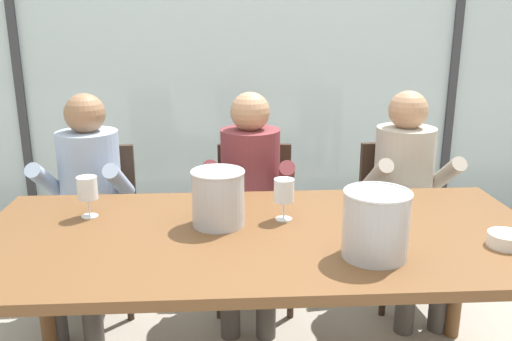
{
  "coord_description": "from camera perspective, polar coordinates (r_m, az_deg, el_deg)",
  "views": [
    {
      "loc": [
        -0.14,
        -1.95,
        1.57
      ],
      "look_at": [
        0.0,
        0.35,
        0.91
      ],
      "focal_mm": 37.92,
      "sensor_mm": 36.0,
      "label": 1
    }
  ],
  "objects": [
    {
      "name": "window_mullion_right",
      "position": [
        4.56,
        20.28,
        11.65
      ],
      "size": [
        0.06,
        0.06,
        2.6
      ],
      "primitive_type": "cube",
      "color": "#38383D",
      "rests_on": "ground"
    },
    {
      "name": "hillside_vineyard",
      "position": [
        7.29,
        -2.41,
        10.14
      ],
      "size": [
        13.41,
        2.4,
        1.65
      ],
      "primitive_type": "cube",
      "color": "#386633",
      "rests_on": "ground"
    },
    {
      "name": "dining_table",
      "position": [
        2.15,
        0.58,
        -8.28
      ],
      "size": [
        2.21,
        1.01,
        0.76
      ],
      "color": "brown",
      "rests_on": "ground"
    },
    {
      "name": "chair_near_curtain",
      "position": [
        3.16,
        -16.45,
        -4.38
      ],
      "size": [
        0.46,
        0.46,
        0.87
      ],
      "rotation": [
        0.0,
        0.0,
        0.04
      ],
      "color": "#332319",
      "rests_on": "ground"
    },
    {
      "name": "wine_glass_near_bucket",
      "position": [
        2.21,
        2.97,
        -2.31
      ],
      "size": [
        0.08,
        0.08,
        0.17
      ],
      "color": "silver",
      "rests_on": "dining_table"
    },
    {
      "name": "chair_left_of_center",
      "position": [
        3.07,
        -0.15,
        -4.29
      ],
      "size": [
        0.46,
        0.46,
        0.87
      ],
      "rotation": [
        0.0,
        0.0,
        -0.05
      ],
      "color": "#332319",
      "rests_on": "ground"
    },
    {
      "name": "ground",
      "position": [
        3.35,
        -0.69,
        -11.97
      ],
      "size": [
        14.0,
        14.0,
        0.0
      ],
      "primitive_type": "plane",
      "color": "#9E9384"
    },
    {
      "name": "window_glass_panel",
      "position": [
        4.21,
        -1.61,
        12.32
      ],
      "size": [
        7.41,
        0.03,
        2.6
      ],
      "primitive_type": "cube",
      "color": "silver",
      "rests_on": "ground"
    },
    {
      "name": "ice_bucket_primary",
      "position": [
        1.92,
        12.53,
        -5.44
      ],
      "size": [
        0.24,
        0.24,
        0.24
      ],
      "color": "#B7B7BC",
      "rests_on": "dining_table"
    },
    {
      "name": "tasting_bowl",
      "position": [
        2.19,
        24.91,
        -6.63
      ],
      "size": [
        0.14,
        0.14,
        0.05
      ],
      "primitive_type": "cylinder",
      "color": "silver",
      "rests_on": "dining_table"
    },
    {
      "name": "ice_bucket_secondary",
      "position": [
        2.16,
        -4.02,
        -2.81
      ],
      "size": [
        0.22,
        0.22,
        0.23
      ],
      "color": "#B7B7BC",
      "rests_on": "dining_table"
    },
    {
      "name": "person_pale_blue_shirt",
      "position": [
        2.97,
        -17.43,
        -2.27
      ],
      "size": [
        0.49,
        0.63,
        1.19
      ],
      "rotation": [
        0.0,
        0.0,
        -0.09
      ],
      "color": "#9EB2D1",
      "rests_on": "ground"
    },
    {
      "name": "chair_center",
      "position": [
        3.23,
        14.91,
        -3.82
      ],
      "size": [
        0.48,
        0.48,
        0.87
      ],
      "rotation": [
        0.0,
        0.0,
        0.1
      ],
      "color": "#332319",
      "rests_on": "ground"
    },
    {
      "name": "wine_glass_by_left_taster",
      "position": [
        2.35,
        -17.36,
        -1.97
      ],
      "size": [
        0.08,
        0.08,
        0.17
      ],
      "color": "silver",
      "rests_on": "dining_table"
    },
    {
      "name": "person_maroon_top",
      "position": [
        2.88,
        -0.63,
        -2.05
      ],
      "size": [
        0.49,
        0.63,
        1.19
      ],
      "rotation": [
        0.0,
        0.0,
        -0.09
      ],
      "color": "brown",
      "rests_on": "ground"
    },
    {
      "name": "person_beige_jumper",
      "position": [
        3.04,
        15.69,
        -1.67
      ],
      "size": [
        0.47,
        0.62,
        1.19
      ],
      "rotation": [
        0.0,
        0.0,
        0.03
      ],
      "color": "#B7AD9E",
      "rests_on": "ground"
    },
    {
      "name": "window_mullion_left",
      "position": [
        4.46,
        -23.99,
        11.19
      ],
      "size": [
        0.06,
        0.06,
        2.6
      ],
      "primitive_type": "cube",
      "color": "#38383D",
      "rests_on": "ground"
    }
  ]
}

